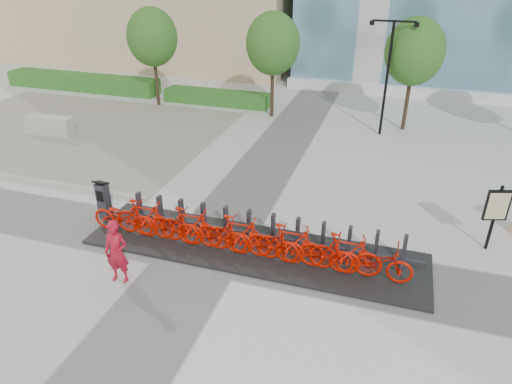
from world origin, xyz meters
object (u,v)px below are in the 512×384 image
(worker_red, at_px, (117,252))
(jersey_barrier, at_px, (50,126))
(kiosk, at_px, (104,200))
(map_sign, at_px, (497,208))
(bike_0, at_px, (123,216))

(worker_red, height_order, jersey_barrier, worker_red)
(kiosk, relative_size, map_sign, 0.66)
(kiosk, xyz_separation_m, worker_red, (2.07, -2.45, 0.15))
(jersey_barrier, bearing_deg, kiosk, -43.32)
(worker_red, relative_size, jersey_barrier, 0.77)
(kiosk, relative_size, jersey_barrier, 0.59)
(kiosk, xyz_separation_m, jersey_barrier, (-6.87, 5.82, -0.28))
(kiosk, height_order, jersey_barrier, kiosk)
(map_sign, bearing_deg, jersey_barrier, 150.60)
(bike_0, xyz_separation_m, jersey_barrier, (-7.86, 6.33, -0.16))
(worker_red, distance_m, jersey_barrier, 12.19)
(jersey_barrier, relative_size, map_sign, 1.12)
(kiosk, height_order, worker_red, worker_red)
(worker_red, bearing_deg, map_sign, 20.72)
(map_sign, bearing_deg, worker_red, -171.49)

